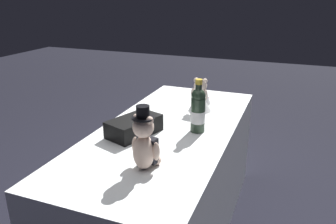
{
  "coord_description": "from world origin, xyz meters",
  "views": [
    {
      "loc": [
        1.7,
        0.66,
        1.5
      ],
      "look_at": [
        0.0,
        0.0,
        0.84
      ],
      "focal_mm": 35.49,
      "sensor_mm": 36.0,
      "label": 1
    }
  ],
  "objects_px": {
    "champagne_bottle": "(198,110)",
    "signing_pen": "(204,100)",
    "teddy_bear_groom": "(145,143)",
    "teddy_bear_bride": "(201,96)",
    "gift_case_black": "(134,126)"
  },
  "relations": [
    {
      "from": "teddy_bear_groom",
      "to": "champagne_bottle",
      "type": "relative_size",
      "value": 0.98
    },
    {
      "from": "teddy_bear_bride",
      "to": "gift_case_black",
      "type": "height_order",
      "value": "teddy_bear_bride"
    },
    {
      "from": "champagne_bottle",
      "to": "gift_case_black",
      "type": "bearing_deg",
      "value": -61.95
    },
    {
      "from": "teddy_bear_groom",
      "to": "champagne_bottle",
      "type": "bearing_deg",
      "value": 168.11
    },
    {
      "from": "teddy_bear_groom",
      "to": "signing_pen",
      "type": "height_order",
      "value": "teddy_bear_groom"
    },
    {
      "from": "teddy_bear_groom",
      "to": "teddy_bear_bride",
      "type": "height_order",
      "value": "teddy_bear_groom"
    },
    {
      "from": "champagne_bottle",
      "to": "teddy_bear_groom",
      "type": "bearing_deg",
      "value": -11.89
    },
    {
      "from": "champagne_bottle",
      "to": "signing_pen",
      "type": "distance_m",
      "value": 0.6
    },
    {
      "from": "teddy_bear_bride",
      "to": "champagne_bottle",
      "type": "height_order",
      "value": "champagne_bottle"
    },
    {
      "from": "teddy_bear_groom",
      "to": "teddy_bear_bride",
      "type": "distance_m",
      "value": 0.85
    },
    {
      "from": "signing_pen",
      "to": "gift_case_black",
      "type": "xyz_separation_m",
      "value": [
        0.74,
        -0.2,
        0.04
      ]
    },
    {
      "from": "teddy_bear_bride",
      "to": "signing_pen",
      "type": "height_order",
      "value": "teddy_bear_bride"
    },
    {
      "from": "teddy_bear_groom",
      "to": "teddy_bear_bride",
      "type": "relative_size",
      "value": 1.33
    },
    {
      "from": "teddy_bear_bride",
      "to": "teddy_bear_groom",
      "type": "bearing_deg",
      "value": -1.31
    },
    {
      "from": "teddy_bear_groom",
      "to": "teddy_bear_bride",
      "type": "bearing_deg",
      "value": 178.69
    }
  ]
}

